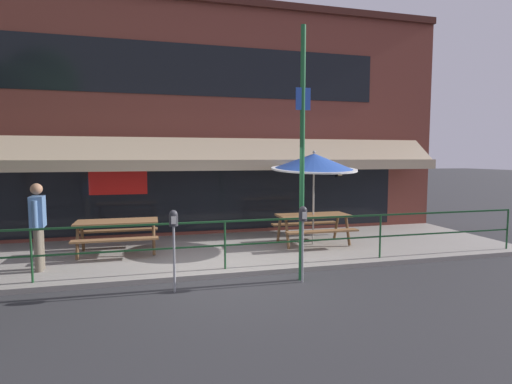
{
  "coord_description": "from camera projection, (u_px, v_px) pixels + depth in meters",
  "views": [
    {
      "loc": [
        -1.36,
        -7.36,
        2.32
      ],
      "look_at": [
        0.97,
        1.6,
        1.5
      ],
      "focal_mm": 28.0,
      "sensor_mm": 36.0,
      "label": 1
    }
  ],
  "objects": [
    {
      "name": "ground_plane",
      "position": [
        228.0,
        278.0,
        7.64
      ],
      "size": [
        120.0,
        120.0,
        0.0
      ],
      "primitive_type": "plane",
      "color": "#2D2D30"
    },
    {
      "name": "patio_deck",
      "position": [
        213.0,
        252.0,
        9.56
      ],
      "size": [
        15.0,
        4.0,
        0.1
      ],
      "primitive_type": "cube",
      "color": "gray",
      "rests_on": "ground"
    },
    {
      "name": "restaurant_building",
      "position": [
        200.0,
        121.0,
        11.41
      ],
      "size": [
        15.0,
        1.6,
        6.75
      ],
      "color": "brown",
      "rests_on": "ground"
    },
    {
      "name": "patio_railing",
      "position": [
        225.0,
        234.0,
        7.86
      ],
      "size": [
        13.84,
        0.04,
        0.97
      ],
      "color": "#194723",
      "rests_on": "patio_deck"
    },
    {
      "name": "picnic_table_left",
      "position": [
        117.0,
        228.0,
        9.1
      ],
      "size": [
        1.8,
        1.42,
        0.76
      ],
      "color": "brown",
      "rests_on": "patio_deck"
    },
    {
      "name": "picnic_table_centre",
      "position": [
        313.0,
        221.0,
        10.09
      ],
      "size": [
        1.8,
        1.42,
        0.76
      ],
      "color": "brown",
      "rests_on": "patio_deck"
    },
    {
      "name": "patio_umbrella_centre",
      "position": [
        314.0,
        162.0,
        9.96
      ],
      "size": [
        2.14,
        2.14,
        2.38
      ],
      "color": "#B7B2A8",
      "rests_on": "patio_deck"
    },
    {
      "name": "pedestrian_walking",
      "position": [
        38.0,
        222.0,
        7.74
      ],
      "size": [
        0.27,
        0.62,
        1.71
      ],
      "color": "#665B4C",
      "rests_on": "patio_deck"
    },
    {
      "name": "parking_meter_near",
      "position": [
        174.0,
        226.0,
        6.76
      ],
      "size": [
        0.15,
        0.16,
        1.42
      ],
      "color": "gray",
      "rests_on": "ground"
    },
    {
      "name": "parking_meter_far",
      "position": [
        303.0,
        221.0,
        7.29
      ],
      "size": [
        0.15,
        0.16,
        1.42
      ],
      "color": "gray",
      "rests_on": "ground"
    },
    {
      "name": "street_sign_pole",
      "position": [
        302.0,
        153.0,
        7.32
      ],
      "size": [
        0.28,
        0.09,
        4.67
      ],
      "color": "#1E6033",
      "rests_on": "ground"
    }
  ]
}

